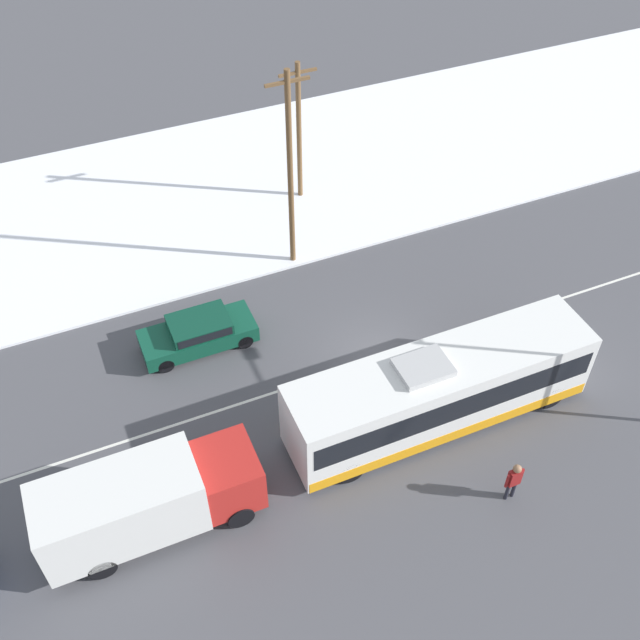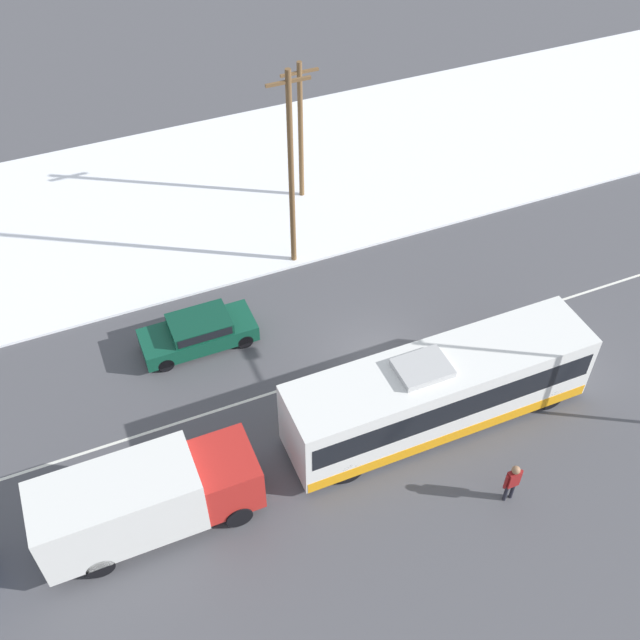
# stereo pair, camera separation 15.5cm
# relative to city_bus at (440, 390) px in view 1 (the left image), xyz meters

# --- Properties ---
(ground_plane) EXTENTS (120.00, 120.00, 0.00)m
(ground_plane) POSITION_rel_city_bus_xyz_m (-0.65, 3.47, -1.62)
(ground_plane) COLOR #4C4C51
(snow_lot) EXTENTS (80.00, 13.71, 0.12)m
(snow_lot) POSITION_rel_city_bus_xyz_m (-0.65, 16.74, -1.56)
(snow_lot) COLOR white
(snow_lot) RESTS_ON ground_plane
(lane_marking_center) EXTENTS (60.00, 0.12, 0.00)m
(lane_marking_center) POSITION_rel_city_bus_xyz_m (-0.65, 3.47, -1.61)
(lane_marking_center) COLOR silver
(lane_marking_center) RESTS_ON ground_plane
(city_bus) EXTENTS (11.17, 2.57, 3.31)m
(city_bus) POSITION_rel_city_bus_xyz_m (0.00, 0.00, 0.00)
(city_bus) COLOR white
(city_bus) RESTS_ON ground_plane
(box_truck) EXTENTS (6.93, 2.30, 2.84)m
(box_truck) POSITION_rel_city_bus_xyz_m (-10.62, -0.25, -0.03)
(box_truck) COLOR silver
(box_truck) RESTS_ON ground_plane
(sedan_car) EXTENTS (4.53, 1.80, 1.39)m
(sedan_car) POSITION_rel_city_bus_xyz_m (-6.83, 6.95, -0.85)
(sedan_car) COLOR #0F4733
(sedan_car) RESTS_ON ground_plane
(pedestrian_at_stop) EXTENTS (0.65, 0.29, 1.80)m
(pedestrian_at_stop) POSITION_rel_city_bus_xyz_m (0.63, -3.88, -0.51)
(pedestrian_at_stop) COLOR #23232D
(pedestrian_at_stop) RESTS_ON ground_plane
(utility_pole_roadside) EXTENTS (1.80, 0.24, 9.18)m
(utility_pole_roadside) POSITION_rel_city_bus_xyz_m (-1.47, 10.33, 3.17)
(utility_pole_roadside) COLOR brown
(utility_pole_roadside) RESTS_ON ground_plane
(utility_pole_snowlot) EXTENTS (1.80, 0.24, 7.06)m
(utility_pole_snowlot) POSITION_rel_city_bus_xyz_m (0.71, 14.81, 2.10)
(utility_pole_snowlot) COLOR brown
(utility_pole_snowlot) RESTS_ON ground_plane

